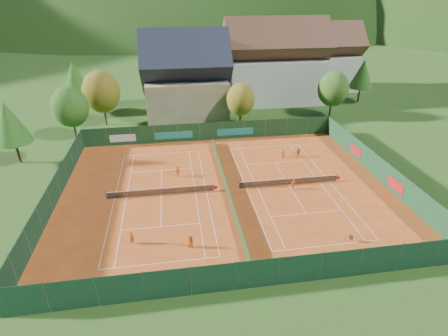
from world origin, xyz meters
TOP-DOWN VIEW (x-y plane):
  - ground at (0.00, 0.00)m, footprint 600.00×600.00m
  - clay_pad at (0.00, 0.00)m, footprint 40.00×32.00m
  - court_markings_left at (-8.00, 0.00)m, footprint 11.03×23.83m
  - court_markings_right at (8.00, 0.00)m, footprint 11.03×23.83m
  - tennis_net_left at (-7.85, 0.00)m, footprint 13.30×0.10m
  - tennis_net_right at (8.15, 0.00)m, footprint 13.30×0.10m
  - court_divider at (0.00, 0.00)m, footprint 0.03×28.80m
  - fence_north at (-0.46, 15.99)m, footprint 40.00×0.10m
  - fence_south at (0.00, -16.00)m, footprint 40.00×0.04m
  - fence_west at (-20.00, 0.00)m, footprint 0.04×32.00m
  - fence_east at (20.00, 0.05)m, footprint 0.09×32.00m
  - chalet at (-3.00, 30.00)m, footprint 16.20×12.00m
  - hotel_block_a at (16.00, 36.00)m, footprint 21.60×11.00m
  - hotel_block_b at (30.00, 44.00)m, footprint 17.28×10.00m
  - tree_west_front at (-22.00, 20.00)m, footprint 5.72×5.72m
  - tree_west_mid at (-18.00, 26.00)m, footprint 6.44×6.44m
  - tree_west_back at (-24.00, 34.00)m, footprint 5.60×5.60m
  - tree_center at (6.00, 22.00)m, footprint 5.01×5.01m
  - tree_east_front at (24.00, 24.00)m, footprint 5.72×5.72m
  - tree_east_mid at (34.00, 32.00)m, footprint 5.04×5.04m
  - tree_west_side at (-28.00, 12.00)m, footprint 5.04×5.04m
  - tree_east_back at (26.00, 40.00)m, footprint 7.15×7.15m
  - mountain_backdrop at (28.54, 233.48)m, footprint 820.00×530.00m
  - ball_hopper at (10.50, -11.68)m, footprint 0.34×0.34m
  - loose_ball_0 at (-10.08, -7.62)m, footprint 0.07×0.07m
  - loose_ball_1 at (3.91, -10.25)m, footprint 0.07×0.07m
  - loose_ball_2 at (1.09, 1.49)m, footprint 0.07×0.07m
  - loose_ball_3 at (-6.08, 9.03)m, footprint 0.07×0.07m
  - loose_ball_4 at (8.70, -0.46)m, footprint 0.07×0.07m
  - player_left_near at (-10.72, -8.70)m, footprint 0.62×0.60m
  - player_left_mid at (-5.09, -10.22)m, footprint 0.86×0.80m
  - player_left_far at (-5.84, 4.44)m, footprint 1.08×0.77m
  - player_right_near at (8.14, -1.17)m, footprint 0.92×0.66m
  - player_right_far_a at (9.67, 7.83)m, footprint 0.61×0.40m
  - player_right_far_b at (11.96, 7.75)m, footprint 1.34×0.93m

SIDE VIEW (x-z plane):
  - mountain_backdrop at x=28.54m, z-range -160.64..81.36m
  - ground at x=0.00m, z-range -0.02..-0.02m
  - clay_pad at x=0.00m, z-range 0.00..0.01m
  - court_markings_left at x=-8.00m, z-range 0.01..0.01m
  - court_markings_right at x=8.00m, z-range 0.01..0.01m
  - loose_ball_0 at x=-10.08m, z-range 0.00..0.07m
  - loose_ball_1 at x=3.91m, z-range 0.00..0.07m
  - loose_ball_2 at x=1.09m, z-range 0.00..0.07m
  - loose_ball_3 at x=-6.08m, z-range 0.00..0.07m
  - loose_ball_4 at x=8.70m, z-range 0.00..0.07m
  - court_divider at x=0.00m, z-range 0.00..1.00m
  - tennis_net_left at x=-7.85m, z-range 0.00..1.02m
  - tennis_net_right at x=8.15m, z-range 0.00..1.02m
  - ball_hopper at x=10.50m, z-range 0.16..0.96m
  - player_right_far_a at x=9.67m, z-range 0.00..1.23m
  - player_right_far_b at x=11.96m, z-range 0.00..1.39m
  - player_left_near at x=-10.72m, z-range 0.00..1.42m
  - player_left_mid at x=-5.09m, z-range 0.00..1.43m
  - player_right_near at x=8.14m, z-range 0.00..1.45m
  - player_left_far at x=-5.84m, z-range 0.00..1.51m
  - fence_north at x=-0.46m, z-range -0.03..2.97m
  - fence_east at x=20.00m, z-range -0.02..2.98m
  - fence_south at x=0.00m, z-range 0.00..3.00m
  - fence_west at x=-20.00m, z-range 0.00..3.00m
  - tree_center at x=6.00m, z-range 0.92..8.52m
  - tree_west_front at x=-22.00m, z-range 1.05..9.74m
  - tree_east_front at x=24.00m, z-range 1.05..9.74m
  - tree_east_mid at x=34.00m, z-range 1.56..10.56m
  - tree_west_side at x=-28.00m, z-range 1.56..10.56m
  - tree_west_mid at x=-18.00m, z-range 1.18..10.96m
  - hotel_block_b at x=30.00m, z-range -1.13..14.37m
  - chalet at x=-3.00m, z-range -1.38..14.62m
  - tree_west_back at x=-24.00m, z-range 1.74..11.74m
  - tree_east_back at x=26.00m, z-range 1.31..12.18m
  - hotel_block_a at x=16.00m, z-range -1.24..16.01m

